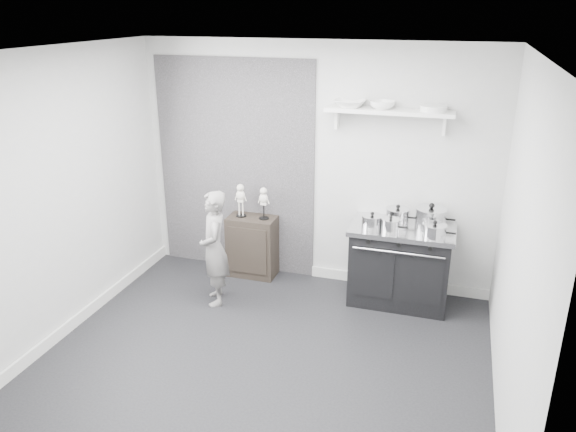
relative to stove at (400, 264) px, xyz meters
name	(u,v)px	position (x,y,z in m)	size (l,w,h in m)	color
ground	(262,360)	(-1.04, -1.48, -0.44)	(4.00, 4.00, 0.00)	black
room_shell	(255,182)	(-1.13, -1.33, 1.20)	(4.02, 3.62, 2.71)	#B8B8B5
wall_shelf	(389,112)	(-0.24, 0.20, 1.57)	(1.30, 0.26, 0.24)	white
stove	(400,264)	(0.00, 0.00, 0.00)	(1.08, 0.67, 0.86)	black
side_cabinet	(252,246)	(-1.73, 0.13, -0.07)	(0.56, 0.33, 0.73)	black
child	(214,248)	(-1.88, -0.60, 0.19)	(0.46, 0.30, 1.25)	slate
pot_front_left	(372,221)	(-0.31, -0.12, 0.50)	(0.31, 0.22, 0.17)	silver
pot_back_left	(398,216)	(-0.07, 0.10, 0.51)	(0.34, 0.25, 0.20)	silver
pot_back_right	(431,217)	(0.27, 0.12, 0.53)	(0.41, 0.33, 0.25)	silver
pot_front_right	(435,231)	(0.33, -0.18, 0.50)	(0.33, 0.24, 0.18)	silver
pot_front_center	(391,225)	(-0.11, -0.17, 0.50)	(0.28, 0.19, 0.17)	silver
skeleton_full	(241,198)	(-1.86, 0.13, 0.52)	(0.13, 0.08, 0.45)	beige
skeleton_torso	(264,201)	(-1.58, 0.13, 0.51)	(0.12, 0.08, 0.43)	beige
bowl_large	(350,103)	(-0.65, 0.19, 1.64)	(0.32, 0.32, 0.08)	white
bowl_small	(382,105)	(-0.32, 0.19, 1.64)	(0.26, 0.26, 0.08)	white
plate_stack	(433,108)	(0.19, 0.19, 1.63)	(0.26, 0.26, 0.06)	white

